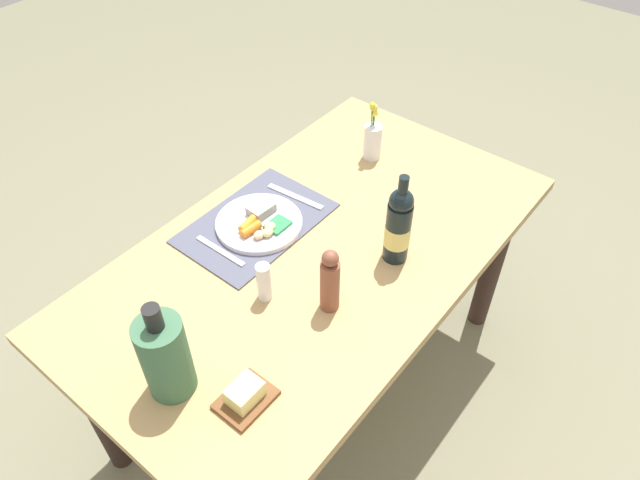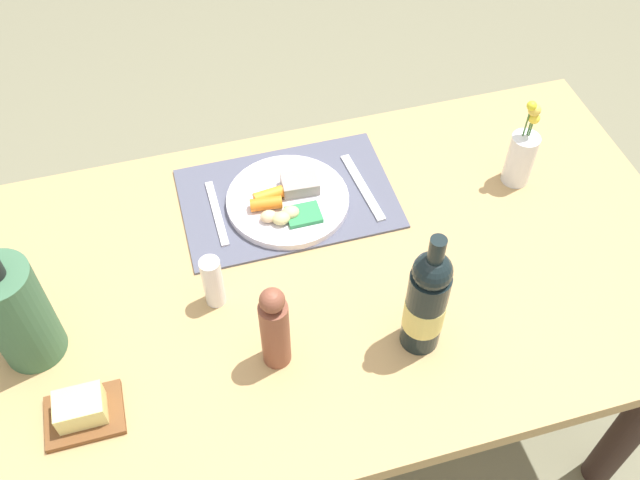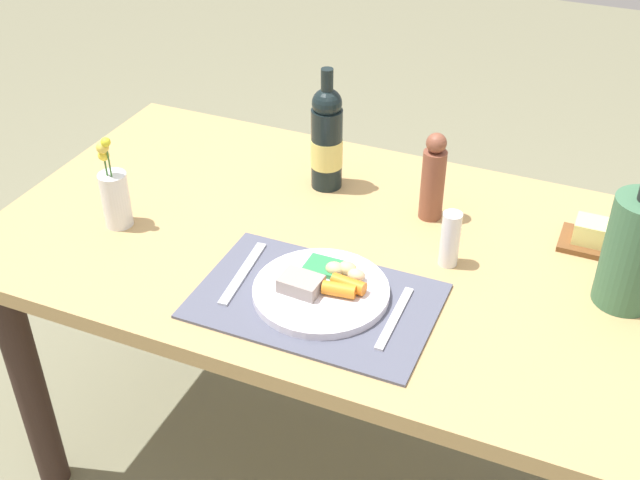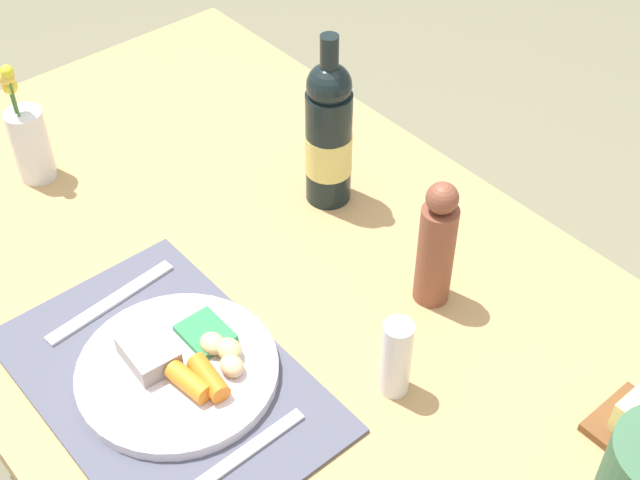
{
  "view_description": "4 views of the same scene",
  "coord_description": "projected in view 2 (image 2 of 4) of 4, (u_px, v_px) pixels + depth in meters",
  "views": [
    {
      "loc": [
        0.93,
        0.76,
        1.91
      ],
      "look_at": [
        -0.01,
        0.0,
        0.73
      ],
      "focal_mm": 33.18,
      "sensor_mm": 36.0,
      "label": 1
    },
    {
      "loc": [
        0.24,
        0.8,
        1.82
      ],
      "look_at": [
        0.01,
        -0.02,
        0.78
      ],
      "focal_mm": 39.79,
      "sensor_mm": 36.0,
      "label": 2
    },
    {
      "loc": [
        0.5,
        -1.27,
        1.65
      ],
      "look_at": [
        -0.02,
        -0.07,
        0.74
      ],
      "focal_mm": 44.66,
      "sensor_mm": 36.0,
      "label": 3
    },
    {
      "loc": [
        0.7,
        -0.51,
        1.61
      ],
      "look_at": [
        -0.02,
        0.1,
        0.74
      ],
      "focal_mm": 49.81,
      "sensor_mm": 36.0,
      "label": 4
    }
  ],
  "objects": [
    {
      "name": "ground_plane",
      "position": [
        327.0,
        424.0,
        1.94
      ],
      "size": [
        8.0,
        8.0,
        0.0
      ],
      "primitive_type": "plane",
      "color": "#747257"
    },
    {
      "name": "dining_table",
      "position": [
        329.0,
        299.0,
        1.48
      ],
      "size": [
        1.46,
        0.83,
        0.7
      ],
      "color": "tan",
      "rests_on": "ground_plane"
    },
    {
      "name": "placemat",
      "position": [
        288.0,
        198.0,
        1.51
      ],
      "size": [
        0.45,
        0.29,
        0.01
      ],
      "primitive_type": "cube",
      "color": "#4E5163",
      "rests_on": "dining_table"
    },
    {
      "name": "dinner_plate",
      "position": [
        288.0,
        200.0,
        1.49
      ],
      "size": [
        0.26,
        0.26,
        0.04
      ],
      "color": "silver",
      "rests_on": "placemat"
    },
    {
      "name": "fork",
      "position": [
        362.0,
        187.0,
        1.53
      ],
      "size": [
        0.04,
        0.21,
        0.0
      ],
      "primitive_type": "cube",
      "rotation": [
        0.0,
        0.0,
        0.09
      ],
      "color": "silver",
      "rests_on": "placemat"
    },
    {
      "name": "knife",
      "position": [
        217.0,
        213.0,
        1.48
      ],
      "size": [
        0.02,
        0.18,
        0.0
      ],
      "primitive_type": "cube",
      "rotation": [
        0.0,
        0.0,
        0.01
      ],
      "color": "silver",
      "rests_on": "placemat"
    },
    {
      "name": "wine_bottle",
      "position": [
        426.0,
        302.0,
        1.2
      ],
      "size": [
        0.07,
        0.07,
        0.29
      ],
      "color": "black",
      "rests_on": "dining_table"
    },
    {
      "name": "pepper_mill",
      "position": [
        275.0,
        328.0,
        1.2
      ],
      "size": [
        0.05,
        0.05,
        0.2
      ],
      "color": "brown",
      "rests_on": "dining_table"
    },
    {
      "name": "salt_shaker",
      "position": [
        213.0,
        282.0,
        1.3
      ],
      "size": [
        0.04,
        0.04,
        0.12
      ],
      "primitive_type": "cylinder",
      "color": "white",
      "rests_on": "dining_table"
    },
    {
      "name": "butter_dish",
      "position": [
        82.0,
        411.0,
        1.18
      ],
      "size": [
        0.13,
        0.1,
        0.06
      ],
      "color": "brown",
      "rests_on": "dining_table"
    },
    {
      "name": "flower_vase",
      "position": [
        521.0,
        155.0,
        1.5
      ],
      "size": [
        0.06,
        0.06,
        0.21
      ],
      "color": "silver",
      "rests_on": "dining_table"
    },
    {
      "name": "cooler_bottle",
      "position": [
        16.0,
        313.0,
        1.19
      ],
      "size": [
        0.11,
        0.11,
        0.28
      ],
      "color": "#3B6848",
      "rests_on": "dining_table"
    }
  ]
}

